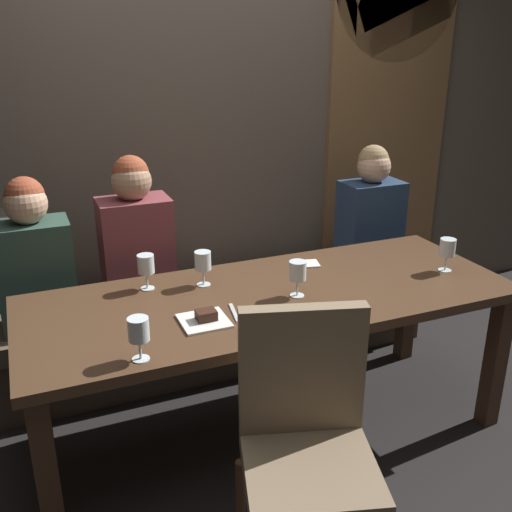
# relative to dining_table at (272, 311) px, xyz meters

# --- Properties ---
(ground) EXTENTS (9.00, 9.00, 0.00)m
(ground) POSITION_rel_dining_table_xyz_m (0.00, 0.00, -0.65)
(ground) COLOR black
(back_wall_tiled) EXTENTS (6.00, 0.12, 3.00)m
(back_wall_tiled) POSITION_rel_dining_table_xyz_m (0.00, 1.22, 0.85)
(back_wall_tiled) COLOR brown
(back_wall_tiled) RESTS_ON ground
(arched_door) EXTENTS (0.90, 0.05, 2.55)m
(arched_door) POSITION_rel_dining_table_xyz_m (1.35, 1.15, 0.71)
(arched_door) COLOR brown
(arched_door) RESTS_ON ground
(dining_table) EXTENTS (2.20, 0.84, 0.74)m
(dining_table) POSITION_rel_dining_table_xyz_m (0.00, 0.00, 0.00)
(dining_table) COLOR #412B1C
(dining_table) RESTS_ON ground
(banquette_bench) EXTENTS (2.50, 0.44, 0.45)m
(banquette_bench) POSITION_rel_dining_table_xyz_m (0.00, 0.70, -0.42)
(banquette_bench) COLOR #40352A
(banquette_bench) RESTS_ON ground
(chair_near_side) EXTENTS (0.55, 0.55, 0.98)m
(chair_near_side) POSITION_rel_dining_table_xyz_m (-0.19, -0.72, -0.09)
(chair_near_side) COLOR #4C3321
(chair_near_side) RESTS_ON ground
(diner_redhead) EXTENTS (0.36, 0.24, 0.76)m
(diner_redhead) POSITION_rel_dining_table_xyz_m (-0.96, 0.68, 0.16)
(diner_redhead) COLOR #2D473D
(diner_redhead) RESTS_ON banquette_bench
(diner_bearded) EXTENTS (0.36, 0.24, 0.82)m
(diner_bearded) POSITION_rel_dining_table_xyz_m (-0.46, 0.70, 0.18)
(diner_bearded) COLOR brown
(diner_bearded) RESTS_ON banquette_bench
(diner_far_end) EXTENTS (0.36, 0.24, 0.77)m
(diner_far_end) POSITION_rel_dining_table_xyz_m (0.98, 0.72, 0.16)
(diner_far_end) COLOR navy
(diner_far_end) RESTS_ON banquette_bench
(wine_glass_far_right) EXTENTS (0.08, 0.08, 0.16)m
(wine_glass_far_right) POSITION_rel_dining_table_xyz_m (-0.50, 0.27, 0.20)
(wine_glass_far_right) COLOR silver
(wine_glass_far_right) RESTS_ON dining_table
(wine_glass_center_back) EXTENTS (0.08, 0.08, 0.16)m
(wine_glass_center_back) POSITION_rel_dining_table_xyz_m (-0.25, 0.21, 0.20)
(wine_glass_center_back) COLOR silver
(wine_glass_center_back) RESTS_ON dining_table
(wine_glass_center_front) EXTENTS (0.08, 0.08, 0.16)m
(wine_glass_center_front) POSITION_rel_dining_table_xyz_m (0.89, -0.08, 0.20)
(wine_glass_center_front) COLOR silver
(wine_glass_center_front) RESTS_ON dining_table
(wine_glass_end_right) EXTENTS (0.08, 0.08, 0.16)m
(wine_glass_end_right) POSITION_rel_dining_table_xyz_m (0.09, -0.07, 0.20)
(wine_glass_end_right) COLOR silver
(wine_glass_end_right) RESTS_ON dining_table
(wine_glass_near_left) EXTENTS (0.08, 0.08, 0.16)m
(wine_glass_near_left) POSITION_rel_dining_table_xyz_m (-0.66, -0.34, 0.20)
(wine_glass_near_left) COLOR silver
(wine_glass_near_left) RESTS_ON dining_table
(dessert_plate) EXTENTS (0.19, 0.19, 0.05)m
(dessert_plate) POSITION_rel_dining_table_xyz_m (-0.36, -0.15, 0.10)
(dessert_plate) COLOR white
(dessert_plate) RESTS_ON dining_table
(fork_on_table) EXTENTS (0.04, 0.17, 0.01)m
(fork_on_table) POSITION_rel_dining_table_xyz_m (-0.23, -0.12, 0.09)
(fork_on_table) COLOR silver
(fork_on_table) RESTS_ON dining_table
(folded_napkin) EXTENTS (0.13, 0.12, 0.01)m
(folded_napkin) POSITION_rel_dining_table_xyz_m (0.31, 0.25, 0.09)
(folded_napkin) COLOR silver
(folded_napkin) RESTS_ON dining_table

